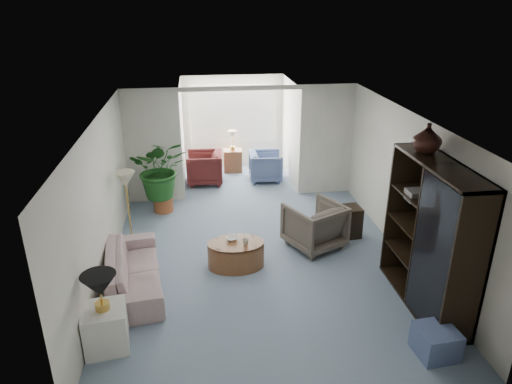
{
  "coord_description": "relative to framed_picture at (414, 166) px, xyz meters",
  "views": [
    {
      "loc": [
        -0.97,
        -6.79,
        4.21
      ],
      "look_at": [
        0.0,
        0.6,
        1.1
      ],
      "focal_mm": 32.84,
      "sensor_mm": 36.0,
      "label": 1
    }
  ],
  "objects": [
    {
      "name": "back_header",
      "position": [
        -2.46,
        3.1,
        0.75
      ],
      "size": [
        2.6,
        0.12,
        0.1
      ],
      "primitive_type": "cube",
      "color": "white",
      "rests_on": "back_pier_left"
    },
    {
      "name": "sunroom_chair_blue",
      "position": [
        -1.78,
        4.06,
        -1.34
      ],
      "size": [
        0.83,
        0.81,
        0.72
      ],
      "primitive_type": "imported",
      "rotation": [
        0.0,
        0.0,
        1.52
      ],
      "color": "slate",
      "rests_on": "ground"
    },
    {
      "name": "house_plant",
      "position": [
        -4.2,
        2.53,
        -0.74
      ],
      "size": [
        1.15,
        1.0,
        1.28
      ],
      "primitive_type": "imported",
      "color": "#1D511C",
      "rests_on": "plant_pot"
    },
    {
      "name": "table_lamp",
      "position": [
        -4.71,
        -1.62,
        -0.76
      ],
      "size": [
        0.44,
        0.44,
        0.3
      ],
      "primitive_type": "cone",
      "color": "black",
      "rests_on": "end_table"
    },
    {
      "name": "plant_pot",
      "position": [
        -4.2,
        2.53,
        -1.54
      ],
      "size": [
        0.4,
        0.4,
        0.32
      ],
      "primitive_type": "cylinder",
      "color": "#9A522C",
      "rests_on": "ground"
    },
    {
      "name": "coffee_cup",
      "position": [
        -2.72,
        0.03,
        -1.2
      ],
      "size": [
        0.14,
        0.14,
        0.1
      ],
      "primitive_type": "imported",
      "rotation": [
        0.0,
        0.0,
        0.3
      ],
      "color": "#B7B1A0",
      "rests_on": "coffee_table"
    },
    {
      "name": "sunroom_floor",
      "position": [
        -2.46,
        4.2,
        -1.7
      ],
      "size": [
        2.6,
        2.6,
        0.0
      ],
      "primitive_type": "plane",
      "color": "gray",
      "rests_on": "ground"
    },
    {
      "name": "framed_picture",
      "position": [
        0.0,
        0.0,
        0.0
      ],
      "size": [
        0.04,
        0.5,
        0.4
      ],
      "primitive_type": "cube",
      "color": "#B0A58C"
    },
    {
      "name": "back_pier_right",
      "position": [
        -0.56,
        3.1,
        -0.45
      ],
      "size": [
        1.2,
        0.12,
        2.5
      ],
      "primitive_type": "cube",
      "color": "white",
      "rests_on": "ground"
    },
    {
      "name": "entertainment_cabinet",
      "position": [
        -0.23,
        -1.23,
        -0.61
      ],
      "size": [
        0.52,
        1.97,
        2.18
      ],
      "primitive_type": "cube",
      "color": "black",
      "rests_on": "ground"
    },
    {
      "name": "floor",
      "position": [
        -2.46,
        0.1,
        -1.7
      ],
      "size": [
        6.0,
        6.0,
        0.0
      ],
      "primitive_type": "plane",
      "color": "gray",
      "rests_on": "ground"
    },
    {
      "name": "sunroom_table",
      "position": [
        -2.53,
        4.81,
        -1.41
      ],
      "size": [
        0.49,
        0.39,
        0.57
      ],
      "primitive_type": "cube",
      "rotation": [
        0.0,
        0.0,
        -0.05
      ],
      "color": "brown",
      "rests_on": "ground"
    },
    {
      "name": "shelf_clutter",
      "position": [
        -0.28,
        -1.41,
        -0.5
      ],
      "size": [
        0.3,
        1.23,
        1.06
      ],
      "color": "#322C26",
      "rests_on": "entertainment_cabinet"
    },
    {
      "name": "window_blinds",
      "position": [
        -2.46,
        5.25,
        -0.3
      ],
      "size": [
        2.2,
        0.02,
        1.5
      ],
      "primitive_type": "cube",
      "color": "white"
    },
    {
      "name": "sofa",
      "position": [
        -4.51,
        -0.27,
        -1.4
      ],
      "size": [
        1.05,
        2.11,
        0.59
      ],
      "primitive_type": "imported",
      "rotation": [
        0.0,
        0.0,
        1.7
      ],
      "color": "#B3A698",
      "rests_on": "ground"
    },
    {
      "name": "back_pier_left",
      "position": [
        -4.36,
        3.1,
        -0.45
      ],
      "size": [
        1.2,
        0.12,
        2.5
      ],
      "primitive_type": "cube",
      "color": "white",
      "rests_on": "ground"
    },
    {
      "name": "wingback_chair",
      "position": [
        -1.41,
        0.64,
        -1.28
      ],
      "size": [
        1.21,
        1.22,
        0.84
      ],
      "primitive_type": "imported",
      "rotation": [
        0.0,
        0.0,
        3.6
      ],
      "color": "#5B5248",
      "rests_on": "ground"
    },
    {
      "name": "ottoman",
      "position": [
        -0.56,
        -2.3,
        -1.51
      ],
      "size": [
        0.51,
        0.51,
        0.38
      ],
      "primitive_type": "cube",
      "rotation": [
        0.0,
        0.0,
        0.08
      ],
      "color": "slate",
      "rests_on": "ground"
    },
    {
      "name": "sunroom_chair_maroon",
      "position": [
        -3.28,
        4.06,
        -1.31
      ],
      "size": [
        0.9,
        0.87,
        0.78
      ],
      "primitive_type": "imported",
      "rotation": [
        0.0,
        0.0,
        -1.62
      ],
      "color": "#511C1B",
      "rests_on": "ground"
    },
    {
      "name": "cabinet_urn",
      "position": [
        -0.23,
        -0.73,
        0.69
      ],
      "size": [
        0.4,
        0.4,
        0.41
      ],
      "primitive_type": "imported",
      "color": "#321610",
      "rests_on": "entertainment_cabinet"
    },
    {
      "name": "side_table_dark",
      "position": [
        -0.71,
        0.94,
        -1.4
      ],
      "size": [
        0.53,
        0.44,
        0.59
      ],
      "primitive_type": "cube",
      "rotation": [
        0.0,
        0.0,
        0.1
      ],
      "color": "black",
      "rests_on": "ground"
    },
    {
      "name": "window_pane",
      "position": [
        -2.46,
        5.28,
        -0.3
      ],
      "size": [
        2.2,
        0.02,
        1.5
      ],
      "primitive_type": "cube",
      "color": "white"
    },
    {
      "name": "coffee_table",
      "position": [
        -2.87,
        0.13,
        -1.47
      ],
      "size": [
        1.19,
        1.19,
        0.45
      ],
      "primitive_type": "cylinder",
      "rotation": [
        0.0,
        0.0,
        0.3
      ],
      "color": "brown",
      "rests_on": "ground"
    },
    {
      "name": "coffee_bowl",
      "position": [
        -2.92,
        0.23,
        -1.23
      ],
      "size": [
        0.25,
        0.25,
        0.05
      ],
      "primitive_type": "imported",
      "rotation": [
        0.0,
        0.0,
        0.3
      ],
      "color": "silver",
      "rests_on": "coffee_table"
    },
    {
      "name": "floor_lamp",
      "position": [
        -4.71,
        1.21,
        -0.45
      ],
      "size": [
        0.36,
        0.36,
        0.28
      ],
      "primitive_type": "cone",
      "color": "beige",
      "rests_on": "ground"
    },
    {
      "name": "end_table",
      "position": [
        -4.71,
        -1.62,
        -1.41
      ],
      "size": [
        0.6,
        0.6,
        0.59
      ],
      "primitive_type": "cube",
      "rotation": [
        0.0,
        0.0,
        0.13
      ],
      "color": "silver",
      "rests_on": "ground"
    }
  ]
}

